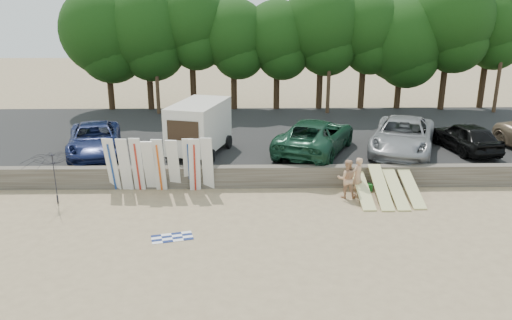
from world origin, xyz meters
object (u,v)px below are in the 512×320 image
object	(u,v)px
car_1	(315,136)
beach_umbrella	(54,179)
beachgoer_b	(347,179)
cooler	(367,187)
box_trailer	(199,125)
car_0	(95,139)
car_3	(466,137)
car_2	(403,136)
beachgoer_a	(357,176)

from	to	relation	value
car_1	beach_umbrella	distance (m)	12.78
beachgoer_b	cooler	bearing A→B (deg)	-139.31
box_trailer	cooler	distance (m)	9.01
car_0	car_3	world-z (taller)	car_3
car_0	car_2	distance (m)	16.00
beachgoer_b	cooler	xyz separation A→B (m)	(1.14, 0.81, -0.71)
box_trailer	car_0	bearing A→B (deg)	-164.72
box_trailer	beachgoer_a	size ratio (longest dim) A/B	2.70
car_0	beachgoer_a	distance (m)	13.48
car_3	beachgoer_b	bearing A→B (deg)	24.58
car_0	beach_umbrella	world-z (taller)	beach_umbrella
car_0	beachgoer_b	world-z (taller)	car_0
beachgoer_b	car_1	bearing A→B (deg)	-74.64
car_1	car_2	distance (m)	4.56
beachgoer_a	beachgoer_b	bearing A→B (deg)	-7.61
beachgoer_a	car_3	bearing A→B (deg)	172.69
beach_umbrella	car_0	bearing A→B (deg)	87.19
car_2	car_3	xyz separation A→B (m)	(3.42, 0.21, -0.10)
box_trailer	cooler	size ratio (longest dim) A/B	12.24
cooler	beachgoer_a	bearing A→B (deg)	-146.89
car_2	box_trailer	bearing A→B (deg)	-158.50
car_0	car_2	xyz separation A→B (m)	(16.00, -0.06, 0.11)
cooler	beach_umbrella	world-z (taller)	beach_umbrella
beachgoer_b	beach_umbrella	xyz separation A→B (m)	(-12.50, -0.55, 0.29)
box_trailer	car_0	xyz separation A→B (m)	(-5.43, 0.07, -0.73)
car_1	car_2	xyz separation A→B (m)	(4.56, -0.09, -0.00)
beach_umbrella	cooler	bearing A→B (deg)	5.67
beach_umbrella	car_2	bearing A→B (deg)	17.27
car_3	beachgoer_b	distance (m)	8.61
car_0	car_2	bearing A→B (deg)	-14.65
beachgoer_a	beachgoer_b	size ratio (longest dim) A/B	0.99
box_trailer	car_1	world-z (taller)	box_trailer
beachgoer_b	beach_umbrella	size ratio (longest dim) A/B	0.67
car_3	beach_umbrella	xyz separation A→B (m)	(-19.67, -5.27, -0.33)
box_trailer	beachgoer_b	size ratio (longest dim) A/B	2.67
beach_umbrella	car_1	bearing A→B (deg)	23.75
box_trailer	beach_umbrella	xyz separation A→B (m)	(-5.68, -5.05, -1.05)
beachgoer_a	beach_umbrella	distance (m)	13.07
box_trailer	car_3	bearing A→B (deg)	16.93
car_0	cooler	distance (m)	13.97
beachgoer_a	car_0	bearing A→B (deg)	-58.95
car_2	cooler	bearing A→B (deg)	-103.80
car_1	car_2	world-z (taller)	car_1
cooler	car_0	bearing A→B (deg)	160.23
car_1	beachgoer_a	distance (m)	4.52
box_trailer	car_1	size ratio (longest dim) A/B	0.72
beachgoer_a	box_trailer	bearing A→B (deg)	-70.12
car_0	beachgoer_a	xyz separation A→B (m)	(12.78, -4.22, -0.62)
car_0	car_1	xyz separation A→B (m)	(11.44, 0.03, 0.11)
car_1	beachgoer_a	xyz separation A→B (m)	(1.34, -4.25, -0.73)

